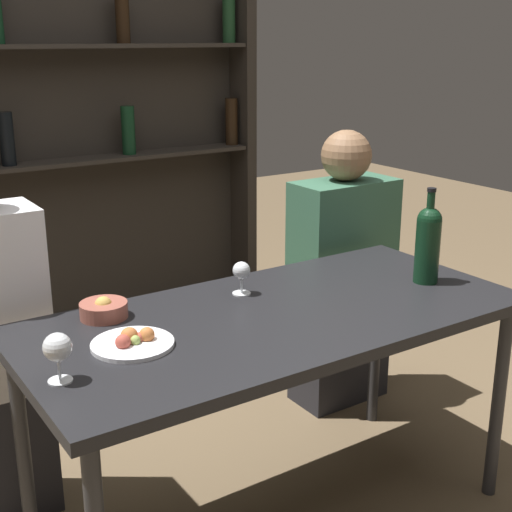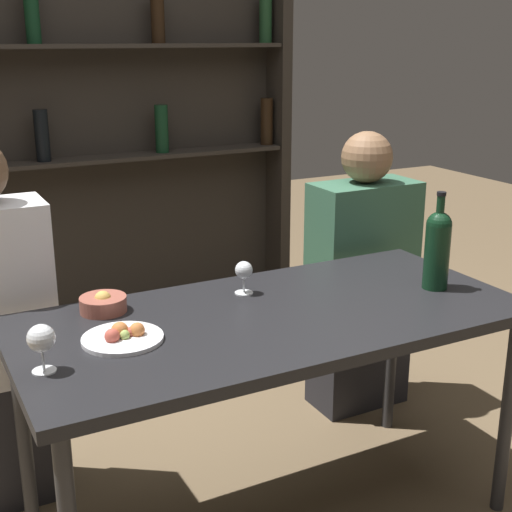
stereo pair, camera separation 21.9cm
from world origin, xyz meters
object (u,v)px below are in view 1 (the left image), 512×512
at_px(food_plate_0, 133,342).
at_px(wine_glass_0, 242,272).
at_px(seated_person_right, 342,279).
at_px(wine_bottle, 428,241).
at_px(wine_glass_1, 58,349).
at_px(snack_bowl, 104,309).

bearing_deg(food_plate_0, wine_glass_0, 21.28).
height_order(food_plate_0, seated_person_right, seated_person_right).
bearing_deg(wine_bottle, wine_glass_1, -178.72).
distance_m(wine_bottle, seated_person_right, 0.69).
bearing_deg(wine_bottle, food_plate_0, 176.49).
height_order(wine_bottle, wine_glass_0, wine_bottle).
relative_size(wine_glass_0, wine_glass_1, 0.87).
relative_size(wine_glass_0, seated_person_right, 0.09).
height_order(wine_bottle, wine_glass_1, wine_bottle).
height_order(wine_glass_0, wine_glass_1, wine_glass_1).
distance_m(food_plate_0, seated_person_right, 1.31).
bearing_deg(wine_glass_0, wine_glass_1, -158.56).
relative_size(wine_bottle, wine_glass_1, 2.58).
bearing_deg(snack_bowl, wine_bottle, -16.19).
bearing_deg(seated_person_right, wine_glass_1, -156.46).
relative_size(food_plate_0, snack_bowl, 1.59).
bearing_deg(seated_person_right, snack_bowl, -166.17).
bearing_deg(seated_person_right, food_plate_0, -156.12).
bearing_deg(wine_bottle, snack_bowl, 163.81).
bearing_deg(snack_bowl, seated_person_right, 13.83).
relative_size(snack_bowl, seated_person_right, 0.12).
distance_m(wine_bottle, food_plate_0, 1.05).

